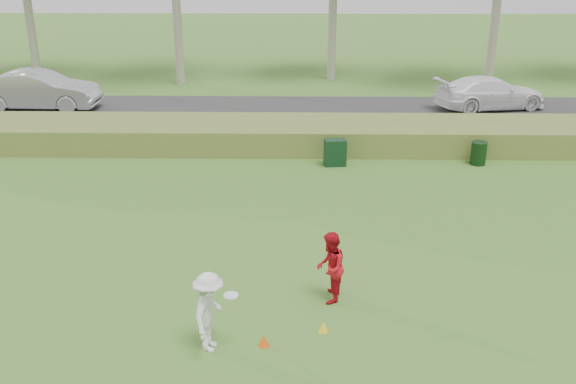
{
  "coord_description": "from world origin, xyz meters",
  "views": [
    {
      "loc": [
        0.26,
        -10.56,
        6.95
      ],
      "look_at": [
        0.0,
        4.0,
        1.3
      ],
      "focal_mm": 40.0,
      "sensor_mm": 36.0,
      "label": 1
    }
  ],
  "objects_px": {
    "player_red": "(330,267)",
    "cone_orange": "(264,340)",
    "player_white": "(209,312)",
    "utility_cabinet": "(335,153)",
    "cone_yellow": "(323,327)",
    "trash_bin": "(479,153)",
    "car_right": "(490,93)",
    "car_mid": "(39,90)"
  },
  "relations": [
    {
      "from": "cone_yellow",
      "to": "player_red",
      "type": "bearing_deg",
      "value": 81.91
    },
    {
      "from": "player_red",
      "to": "car_mid",
      "type": "bearing_deg",
      "value": -134.36
    },
    {
      "from": "player_white",
      "to": "cone_yellow",
      "type": "bearing_deg",
      "value": -62.72
    },
    {
      "from": "car_right",
      "to": "utility_cabinet",
      "type": "bearing_deg",
      "value": 122.91
    },
    {
      "from": "cone_yellow",
      "to": "car_right",
      "type": "height_order",
      "value": "car_right"
    },
    {
      "from": "cone_yellow",
      "to": "car_mid",
      "type": "xyz_separation_m",
      "value": [
        -11.98,
        17.22,
        0.81
      ]
    },
    {
      "from": "cone_orange",
      "to": "utility_cabinet",
      "type": "xyz_separation_m",
      "value": [
        1.84,
        10.4,
        0.33
      ]
    },
    {
      "from": "player_white",
      "to": "car_mid",
      "type": "height_order",
      "value": "car_mid"
    },
    {
      "from": "utility_cabinet",
      "to": "trash_bin",
      "type": "height_order",
      "value": "utility_cabinet"
    },
    {
      "from": "cone_orange",
      "to": "car_right",
      "type": "height_order",
      "value": "car_right"
    },
    {
      "from": "cone_orange",
      "to": "car_mid",
      "type": "height_order",
      "value": "car_mid"
    },
    {
      "from": "utility_cabinet",
      "to": "car_right",
      "type": "distance_m",
      "value": 10.68
    },
    {
      "from": "cone_orange",
      "to": "player_red",
      "type": "bearing_deg",
      "value": 52.27
    },
    {
      "from": "car_right",
      "to": "player_white",
      "type": "bearing_deg",
      "value": 137.04
    },
    {
      "from": "player_white",
      "to": "utility_cabinet",
      "type": "height_order",
      "value": "player_white"
    },
    {
      "from": "player_red",
      "to": "cone_orange",
      "type": "xyz_separation_m",
      "value": [
        -1.28,
        -1.66,
        -0.65
      ]
    },
    {
      "from": "player_red",
      "to": "cone_yellow",
      "type": "height_order",
      "value": "player_red"
    },
    {
      "from": "player_red",
      "to": "car_mid",
      "type": "relative_size",
      "value": 0.29
    },
    {
      "from": "player_red",
      "to": "car_mid",
      "type": "height_order",
      "value": "car_mid"
    },
    {
      "from": "cone_yellow",
      "to": "trash_bin",
      "type": "xyz_separation_m",
      "value": [
        5.54,
        10.1,
        0.28
      ]
    },
    {
      "from": "cone_orange",
      "to": "car_right",
      "type": "xyz_separation_m",
      "value": [
        9.11,
        18.21,
        0.66
      ]
    },
    {
      "from": "player_red",
      "to": "utility_cabinet",
      "type": "height_order",
      "value": "player_red"
    },
    {
      "from": "cone_orange",
      "to": "car_mid",
      "type": "bearing_deg",
      "value": 121.53
    },
    {
      "from": "car_mid",
      "to": "cone_orange",
      "type": "bearing_deg",
      "value": -147.87
    },
    {
      "from": "player_white",
      "to": "car_right",
      "type": "distance_m",
      "value": 20.9
    },
    {
      "from": "cone_yellow",
      "to": "utility_cabinet",
      "type": "relative_size",
      "value": 0.24
    },
    {
      "from": "cone_yellow",
      "to": "car_mid",
      "type": "distance_m",
      "value": 21.0
    },
    {
      "from": "cone_orange",
      "to": "utility_cabinet",
      "type": "distance_m",
      "value": 10.57
    },
    {
      "from": "trash_bin",
      "to": "car_right",
      "type": "height_order",
      "value": "car_right"
    },
    {
      "from": "cone_yellow",
      "to": "car_mid",
      "type": "height_order",
      "value": "car_mid"
    },
    {
      "from": "player_white",
      "to": "cone_orange",
      "type": "bearing_deg",
      "value": -72.79
    },
    {
      "from": "cone_yellow",
      "to": "trash_bin",
      "type": "distance_m",
      "value": 11.53
    },
    {
      "from": "player_red",
      "to": "cone_orange",
      "type": "distance_m",
      "value": 2.2
    },
    {
      "from": "cone_yellow",
      "to": "trash_bin",
      "type": "height_order",
      "value": "trash_bin"
    },
    {
      "from": "player_white",
      "to": "trash_bin",
      "type": "relative_size",
      "value": 1.98
    },
    {
      "from": "cone_orange",
      "to": "cone_yellow",
      "type": "xyz_separation_m",
      "value": [
        1.12,
        0.49,
        -0.01
      ]
    },
    {
      "from": "cone_yellow",
      "to": "car_mid",
      "type": "bearing_deg",
      "value": 124.83
    },
    {
      "from": "trash_bin",
      "to": "car_mid",
      "type": "xyz_separation_m",
      "value": [
        -17.53,
        7.12,
        0.53
      ]
    },
    {
      "from": "cone_orange",
      "to": "trash_bin",
      "type": "xyz_separation_m",
      "value": [
        6.66,
        10.59,
        0.28
      ]
    },
    {
      "from": "player_white",
      "to": "utility_cabinet",
      "type": "bearing_deg",
      "value": -3.29
    },
    {
      "from": "player_red",
      "to": "car_right",
      "type": "height_order",
      "value": "player_red"
    },
    {
      "from": "trash_bin",
      "to": "player_white",
      "type": "bearing_deg",
      "value": -125.52
    }
  ]
}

